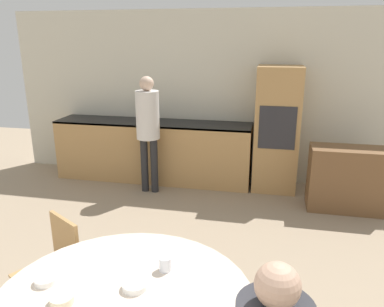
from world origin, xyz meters
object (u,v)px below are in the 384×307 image
object	(u,v)px
person_standing	(148,122)
bowl_centre	(135,286)
bowl_far	(62,300)
chair_far_left	(56,265)
cup	(165,264)
sideboard	(347,179)
bowl_near	(46,280)
oven_unit	(277,130)

from	to	relation	value
person_standing	bowl_centre	size ratio (longest dim) A/B	11.42
bowl_far	person_standing	bearing A→B (deg)	100.34
bowl_far	chair_far_left	bearing A→B (deg)	125.45
chair_far_left	cup	xyz separation A→B (m)	(0.97, -0.28, 0.33)
person_standing	cup	world-z (taller)	person_standing
sideboard	bowl_near	xyz separation A→B (m)	(-2.28, -3.18, 0.37)
chair_far_left	bowl_centre	size ratio (longest dim) A/B	5.79
chair_far_left	bowl_far	bearing A→B (deg)	-23.13
person_standing	bowl_far	xyz separation A→B (m)	(0.62, -3.38, -0.26)
person_standing	bowl_centre	distance (m)	3.33
chair_far_left	cup	world-z (taller)	cup
bowl_centre	sideboard	bearing A→B (deg)	60.83
oven_unit	bowl_near	bearing A→B (deg)	-109.97
bowl_near	sideboard	bearing A→B (deg)	54.35
person_standing	bowl_near	xyz separation A→B (m)	(0.43, -3.23, -0.26)
oven_unit	bowl_centre	size ratio (longest dim) A/B	12.28
oven_unit	bowl_centre	bearing A→B (deg)	-102.57
chair_far_left	bowl_centre	bearing A→B (deg)	1.07
oven_unit	person_standing	distance (m)	1.86
sideboard	chair_far_left	xyz separation A→B (m)	(-2.59, -2.63, 0.07)
person_standing	bowl_near	distance (m)	3.27
sideboard	person_standing	xyz separation A→B (m)	(-2.71, 0.05, 0.63)
oven_unit	chair_far_left	size ratio (longest dim) A/B	2.12
chair_far_left	bowl_far	xyz separation A→B (m)	(0.50, -0.70, 0.30)
sideboard	bowl_centre	world-z (taller)	sideboard
bowl_far	sideboard	bearing A→B (deg)	57.84
sideboard	bowl_far	bearing A→B (deg)	-122.16
cup	person_standing	bearing A→B (deg)	110.21
sideboard	bowl_far	world-z (taller)	sideboard
oven_unit	sideboard	bearing A→B (deg)	-31.54
sideboard	bowl_near	bearing A→B (deg)	-125.65
cup	bowl_far	world-z (taller)	cup
bowl_near	bowl_centre	xyz separation A→B (m)	(0.54, 0.06, 0.00)
sideboard	cup	xyz separation A→B (m)	(-1.62, -2.91, 0.39)
person_standing	chair_far_left	bearing A→B (deg)	-87.47
person_standing	bowl_centre	xyz separation A→B (m)	(0.97, -3.17, -0.26)
sideboard	bowl_near	size ratio (longest dim) A/B	7.27
sideboard	person_standing	world-z (taller)	person_standing
cup	oven_unit	bearing A→B (deg)	78.65
oven_unit	bowl_near	xyz separation A→B (m)	(-1.36, -3.75, -0.12)
cup	bowl_centre	xyz separation A→B (m)	(-0.12, -0.21, -0.03)
bowl_centre	bowl_far	bearing A→B (deg)	-149.72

